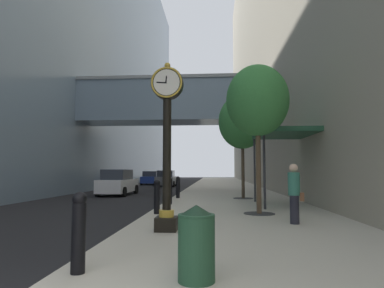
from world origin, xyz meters
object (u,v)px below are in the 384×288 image
object	(u,v)px
bollard_third	(157,196)
trash_bin	(196,242)
street_clock	(167,137)
car_grey_mid	(166,179)
bollard_nearest	(79,230)
bollard_fourth	(170,190)
car_white_near	(118,183)
bollard_fifth	(178,187)
street_tree_near	(257,101)
pedestrian_walking	(294,192)
street_tree_mid_near	(242,122)
car_blue_far	(152,178)

from	to	relation	value
bollard_third	trash_bin	xyz separation A→B (m)	(1.79, -7.02, -0.09)
street_clock	car_grey_mid	bearing A→B (deg)	98.42
bollard_nearest	bollard_fourth	size ratio (longest dim) A/B	1.00
car_white_near	car_grey_mid	size ratio (longest dim) A/B	1.05
bollard_nearest	bollard_third	size ratio (longest dim) A/B	1.00
bollard_fifth	street_tree_near	distance (m)	8.21
bollard_nearest	car_grey_mid	size ratio (longest dim) A/B	0.28
bollard_third	street_clock	bearing A→B (deg)	-75.81
bollard_third	pedestrian_walking	world-z (taller)	pedestrian_walking
bollard_nearest	trash_bin	xyz separation A→B (m)	(1.79, -0.23, -0.09)
bollard_fourth	car_white_near	size ratio (longest dim) A/B	0.27
trash_bin	bollard_fourth	bearing A→B (deg)	99.77
street_tree_mid_near	street_clock	bearing A→B (deg)	-105.70
bollard_third	bollard_fourth	xyz separation A→B (m)	(0.00, 3.39, 0.00)
trash_bin	bollard_fifth	bearing A→B (deg)	97.40
bollard_third	street_tree_near	size ratio (longest dim) A/B	0.22
bollard_third	bollard_fifth	size ratio (longest dim) A/B	1.00
street_clock	trash_bin	size ratio (longest dim) A/B	4.19
street_tree_mid_near	bollard_fourth	bearing A→B (deg)	-137.07
bollard_third	street_tree_near	world-z (taller)	street_tree_near
bollard_third	car_blue_far	distance (m)	28.10
street_clock	bollard_fourth	xyz separation A→B (m)	(-0.82, 6.62, -1.78)
street_clock	bollard_third	size ratio (longest dim) A/B	3.63
street_clock	bollard_fifth	bearing A→B (deg)	94.66
street_clock	pedestrian_walking	world-z (taller)	street_clock
street_clock	car_blue_far	xyz separation A→B (m)	(-6.32, 30.79, -1.77)
bollard_third	car_white_near	size ratio (longest dim) A/B	0.27
bollard_fourth	street_tree_mid_near	size ratio (longest dim) A/B	0.21
car_grey_mid	street_clock	bearing A→B (deg)	-81.58
bollard_fifth	trash_bin	size ratio (longest dim) A/B	1.15
street_clock	street_tree_near	xyz separation A→B (m)	(2.81, 3.50, 1.65)
pedestrian_walking	car_grey_mid	size ratio (longest dim) A/B	0.40
bollard_nearest	street_tree_near	xyz separation A→B (m)	(3.63, 7.05, 3.43)
car_white_near	car_blue_far	distance (m)	17.05
bollard_third	trash_bin	world-z (taller)	bollard_third
bollard_fifth	street_tree_near	world-z (taller)	street_tree_near
street_tree_near	car_blue_far	distance (m)	28.98
bollard_third	car_white_near	world-z (taller)	car_white_near
bollard_fifth	car_grey_mid	world-z (taller)	car_grey_mid
bollard_third	trash_bin	distance (m)	7.24
street_clock	street_tree_near	distance (m)	4.78
bollard_fourth	trash_bin	xyz separation A→B (m)	(1.79, -10.41, -0.09)
street_clock	street_tree_near	size ratio (longest dim) A/B	0.82
bollard_fourth	bollard_fifth	size ratio (longest dim) A/B	1.00
car_grey_mid	bollard_nearest	bearing A→B (deg)	-84.15
bollard_fifth	car_blue_far	xyz separation A→B (m)	(-5.50, 20.77, 0.01)
car_grey_mid	street_tree_mid_near	bearing A→B (deg)	-67.30
bollard_fifth	car_white_near	size ratio (longest dim) A/B	0.27
pedestrian_walking	car_white_near	world-z (taller)	pedestrian_walking
street_tree_mid_near	car_white_near	bearing A→B (deg)	155.27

